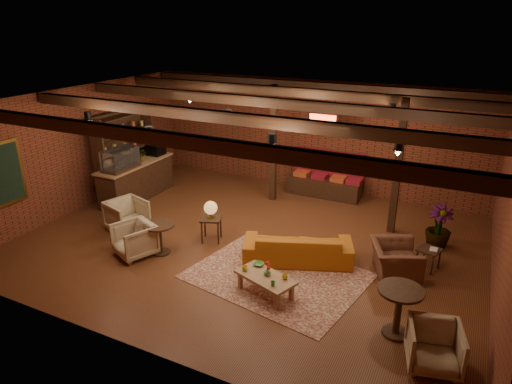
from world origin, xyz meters
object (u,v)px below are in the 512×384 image
at_px(armchair_b, 134,238).
at_px(armchair_far, 435,345).
at_px(side_table_lamp, 211,211).
at_px(side_table_book, 429,251).
at_px(coffee_table, 265,278).
at_px(round_table_right, 399,304).
at_px(armchair_a, 127,214).
at_px(sofa, 298,247).
at_px(armchair_right, 396,255).
at_px(round_table_left, 160,234).
at_px(plant_tall, 446,186).

bearing_deg(armchair_b, armchair_far, 16.87).
height_order(side_table_lamp, side_table_book, side_table_lamp).
height_order(coffee_table, round_table_right, round_table_right).
xyz_separation_m(coffee_table, armchair_a, (-4.13, 0.98, 0.08)).
bearing_deg(round_table_right, armchair_b, 177.91).
bearing_deg(armchair_b, sofa, 45.59).
xyz_separation_m(coffee_table, armchair_b, (-3.16, 0.10, 0.05)).
height_order(armchair_b, armchair_right, armchair_right).
distance_m(coffee_table, armchair_b, 3.16).
height_order(armchair_right, round_table_right, armchair_right).
xyz_separation_m(side_table_book, armchair_far, (0.42, -2.90, -0.04)).
relative_size(round_table_left, armchair_b, 0.86).
relative_size(armchair_b, plant_tall, 0.27).
xyz_separation_m(coffee_table, armchair_far, (3.02, -0.61, 0.03)).
relative_size(coffee_table, side_table_lamp, 1.30).
xyz_separation_m(sofa, armchair_far, (2.93, -2.04, 0.05)).
bearing_deg(armchair_a, round_table_left, -95.37).
bearing_deg(round_table_right, sofa, 146.63).
xyz_separation_m(sofa, plant_tall, (2.57, 1.95, 1.15)).
relative_size(sofa, side_table_book, 4.36).
bearing_deg(sofa, side_table_book, 177.49).
height_order(coffee_table, armchair_right, armchair_right).
bearing_deg(armchair_a, armchair_right, -66.31).
xyz_separation_m(side_table_lamp, armchair_right, (4.07, 0.32, -0.29)).
distance_m(sofa, armchair_right, 1.97).
height_order(armchair_b, round_table_right, round_table_right).
bearing_deg(armchair_far, coffee_table, 154.65).
bearing_deg(sofa, side_table_lamp, -21.74).
height_order(armchair_a, armchair_right, armchair_right).
height_order(coffee_table, armchair_b, armchair_b).
height_order(sofa, armchair_right, armchair_right).
height_order(sofa, coffee_table, sofa).
xyz_separation_m(sofa, side_table_lamp, (-2.13, 0.01, 0.41)).
xyz_separation_m(armchair_b, round_table_right, (5.56, -0.20, 0.17)).
relative_size(armchair_a, armchair_b, 1.06).
relative_size(armchair_right, round_table_right, 1.20).
relative_size(armchair_a, plant_tall, 0.29).
relative_size(round_table_right, plant_tall, 0.29).
bearing_deg(plant_tall, side_table_book, -93.26).
bearing_deg(armchair_a, sofa, -67.48).
bearing_deg(round_table_right, plant_tall, 85.71).
height_order(side_table_lamp, round_table_left, side_table_lamp).
xyz_separation_m(armchair_far, plant_tall, (-0.36, 3.99, 1.09)).
bearing_deg(sofa, round_table_right, 125.14).
bearing_deg(armchair_b, round_table_left, 58.79).
distance_m(round_table_left, side_table_book, 5.64).
bearing_deg(armchair_far, side_table_lamp, 144.15).
xyz_separation_m(coffee_table, round_table_right, (2.40, -0.10, 0.22)).
height_order(round_table_left, plant_tall, plant_tall).
distance_m(armchair_a, side_table_book, 6.86).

